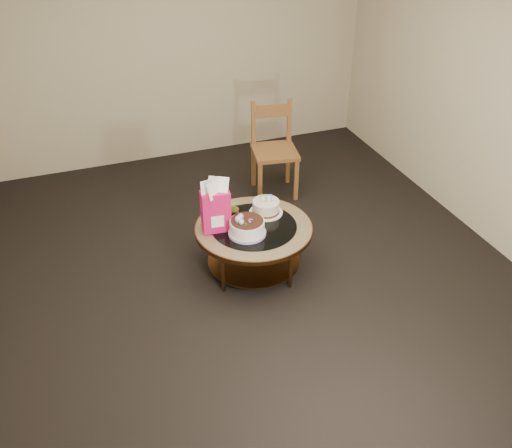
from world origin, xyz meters
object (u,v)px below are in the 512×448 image
object	(u,v)px
gift_bag	(215,206)
dining_chair	(274,149)
coffee_table	(254,234)
decorated_cake	(247,228)
cream_cake	(266,207)

from	to	relation	value
gift_bag	dining_chair	bearing A→B (deg)	54.98
coffee_table	dining_chair	size ratio (longest dim) A/B	1.04
decorated_cake	cream_cake	distance (m)	0.37
coffee_table	decorated_cake	bearing A→B (deg)	-135.09
decorated_cake	cream_cake	size ratio (longest dim) A/B	1.07
decorated_cake	cream_cake	xyz separation A→B (m)	(0.27, 0.25, -0.00)
gift_bag	dining_chair	size ratio (longest dim) A/B	0.48
cream_cake	decorated_cake	bearing A→B (deg)	-119.60
dining_chair	cream_cake	bearing A→B (deg)	-105.10
decorated_cake	dining_chair	size ratio (longest dim) A/B	0.32
gift_bag	decorated_cake	bearing A→B (deg)	-30.17
cream_cake	dining_chair	xyz separation A→B (m)	(0.51, 1.10, -0.02)
coffee_table	gift_bag	distance (m)	0.45
gift_bag	coffee_table	bearing A→B (deg)	-5.62
cream_cake	gift_bag	distance (m)	0.53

